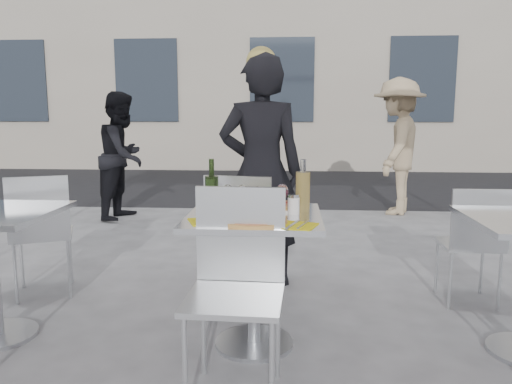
# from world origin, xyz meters

# --- Properties ---
(ground) EXTENTS (80.00, 80.00, 0.00)m
(ground) POSITION_xyz_m (0.00, 0.00, 0.00)
(ground) COLOR slate
(street_asphalt) EXTENTS (24.00, 5.00, 0.00)m
(street_asphalt) POSITION_xyz_m (0.00, 6.50, 0.00)
(street_asphalt) COLOR black
(street_asphalt) RESTS_ON ground
(main_table) EXTENTS (0.72, 0.72, 0.75)m
(main_table) POSITION_xyz_m (0.00, 0.00, 0.54)
(main_table) COLOR #B7BABF
(main_table) RESTS_ON ground
(chair_far) EXTENTS (0.47, 0.48, 0.92)m
(chair_far) POSITION_xyz_m (-0.11, 0.43, 0.54)
(chair_far) COLOR silver
(chair_far) RESTS_ON ground
(chair_near) EXTENTS (0.45, 0.46, 0.95)m
(chair_near) POSITION_xyz_m (-0.05, -0.42, 0.56)
(chair_near) COLOR silver
(chair_near) RESTS_ON ground
(side_chair_lfar) EXTENTS (0.52, 0.53, 0.88)m
(side_chair_lfar) POSITION_xyz_m (-1.53, 0.64, 0.52)
(side_chair_lfar) COLOR silver
(side_chair_lfar) RESTS_ON ground
(side_chair_rfar) EXTENTS (0.37, 0.38, 0.81)m
(side_chair_rfar) POSITION_xyz_m (1.41, 0.68, 0.48)
(side_chair_rfar) COLOR silver
(side_chair_rfar) RESTS_ON ground
(woman_diner) EXTENTS (0.66, 0.46, 1.72)m
(woman_diner) POSITION_xyz_m (-0.02, 1.06, 0.86)
(woman_diner) COLOR black
(woman_diner) RESTS_ON ground
(pedestrian_a) EXTENTS (0.68, 0.83, 1.55)m
(pedestrian_a) POSITION_xyz_m (-1.85, 3.34, 0.77)
(pedestrian_a) COLOR black
(pedestrian_a) RESTS_ON ground
(pedestrian_b) EXTENTS (1.00, 1.28, 1.73)m
(pedestrian_b) POSITION_xyz_m (1.56, 3.86, 0.87)
(pedestrian_b) COLOR tan
(pedestrian_b) RESTS_ON ground
(pizza_near) EXTENTS (0.34, 0.34, 0.02)m
(pizza_near) POSITION_xyz_m (0.01, -0.20, 0.76)
(pizza_near) COLOR #E7B55A
(pizza_near) RESTS_ON main_table
(pizza_far) EXTENTS (0.30, 0.30, 0.03)m
(pizza_far) POSITION_xyz_m (0.10, 0.18, 0.77)
(pizza_far) COLOR white
(pizza_far) RESTS_ON main_table
(salad_plate) EXTENTS (0.22, 0.22, 0.09)m
(salad_plate) POSITION_xyz_m (0.04, 0.06, 0.79)
(salad_plate) COLOR white
(salad_plate) RESTS_ON main_table
(wine_bottle) EXTENTS (0.08, 0.08, 0.29)m
(wine_bottle) POSITION_xyz_m (-0.24, 0.07, 0.86)
(wine_bottle) COLOR #2F4B1C
(wine_bottle) RESTS_ON main_table
(carafe) EXTENTS (0.08, 0.08, 0.29)m
(carafe) POSITION_xyz_m (0.26, 0.12, 0.87)
(carafe) COLOR tan
(carafe) RESTS_ON main_table
(sugar_shaker) EXTENTS (0.06, 0.06, 0.11)m
(sugar_shaker) POSITION_xyz_m (0.21, 0.04, 0.80)
(sugar_shaker) COLOR white
(sugar_shaker) RESTS_ON main_table
(wineglass_white_a) EXTENTS (0.07, 0.07, 0.16)m
(wineglass_white_a) POSITION_xyz_m (-0.15, 0.04, 0.86)
(wineglass_white_a) COLOR white
(wineglass_white_a) RESTS_ON main_table
(wineglass_white_b) EXTENTS (0.07, 0.07, 0.16)m
(wineglass_white_b) POSITION_xyz_m (-0.07, 0.04, 0.86)
(wineglass_white_b) COLOR white
(wineglass_white_b) RESTS_ON main_table
(wineglass_red_a) EXTENTS (0.07, 0.07, 0.16)m
(wineglass_red_a) POSITION_xyz_m (0.02, -0.02, 0.86)
(wineglass_red_a) COLOR white
(wineglass_red_a) RESTS_ON main_table
(wineglass_red_b) EXTENTS (0.07, 0.07, 0.16)m
(wineglass_red_b) POSITION_xyz_m (0.15, 0.09, 0.86)
(wineglass_red_b) COLOR white
(wineglass_red_b) RESTS_ON main_table
(napkin_left) EXTENTS (0.23, 0.23, 0.01)m
(napkin_left) POSITION_xyz_m (-0.22, -0.19, 0.75)
(napkin_left) COLOR yellow
(napkin_left) RESTS_ON main_table
(napkin_right) EXTENTS (0.23, 0.23, 0.01)m
(napkin_right) POSITION_xyz_m (0.23, -0.26, 0.75)
(napkin_right) COLOR yellow
(napkin_right) RESTS_ON main_table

